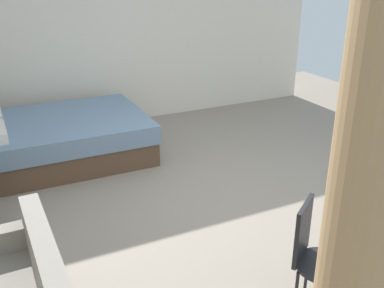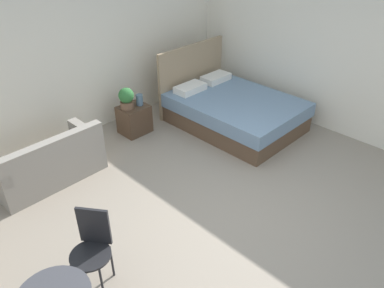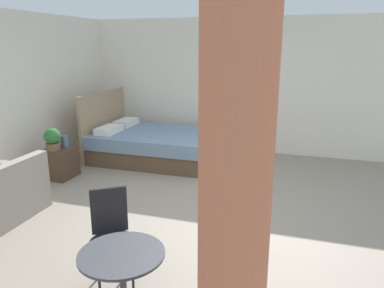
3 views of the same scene
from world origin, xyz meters
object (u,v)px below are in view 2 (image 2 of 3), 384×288
object	(u,v)px
nightstand	(134,119)
cafe_chair_near_window	(93,243)
couch	(48,164)
vase	(140,100)
bed	(232,109)
potted_plant	(126,98)

from	to	relation	value
nightstand	cafe_chair_near_window	size ratio (longest dim) A/B	0.56
couch	nightstand	xyz separation A→B (m)	(1.71, 0.23, -0.02)
nightstand	vase	distance (m)	0.36
cafe_chair_near_window	vase	bearing A→B (deg)	43.10
cafe_chair_near_window	bed	bearing A→B (deg)	18.14
couch	vase	bearing A→B (deg)	6.17
potted_plant	vase	size ratio (longest dim) A/B	1.89
couch	potted_plant	bearing A→B (deg)	9.09
bed	nightstand	bearing A→B (deg)	144.03
cafe_chair_near_window	nightstand	bearing A→B (deg)	45.04
couch	cafe_chair_near_window	size ratio (longest dim) A/B	1.70
couch	cafe_chair_near_window	world-z (taller)	cafe_chair_near_window
bed	couch	bearing A→B (deg)	165.77
nightstand	vase	bearing A→B (deg)	-14.76
vase	cafe_chair_near_window	xyz separation A→B (m)	(-2.31, -2.17, -0.06)
couch	cafe_chair_near_window	distance (m)	2.04
nightstand	vase	size ratio (longest dim) A/B	2.59
nightstand	potted_plant	world-z (taller)	potted_plant
bed	nightstand	distance (m)	1.74
couch	vase	world-z (taller)	couch
bed	nightstand	size ratio (longest dim) A/B	4.50
nightstand	cafe_chair_near_window	world-z (taller)	cafe_chair_near_window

